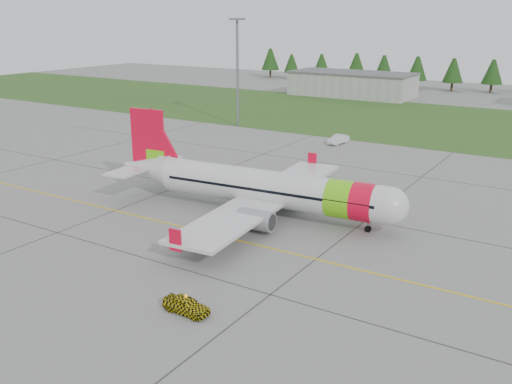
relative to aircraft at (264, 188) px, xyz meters
The scene contains 9 objects.
ground 16.11m from the aircraft, 89.00° to the right, with size 320.00×320.00×0.00m, color gray.
aircraft is the anchor object (origin of this frame).
follow_me_car 22.53m from the aircraft, 73.23° to the right, with size 1.51×1.28×3.76m, color #D4C20B.
service_van 38.23m from the aircraft, 102.08° to the left, with size 1.64×1.55×4.70m, color silver.
grass_strip 66.25m from the aircraft, 89.76° to the left, with size 320.00×50.00×0.03m, color #30561E.
taxi_guideline 8.39m from the aircraft, 87.99° to the right, with size 120.00×0.25×0.02m, color gold.
hangar_west 98.76m from the aircraft, 107.52° to the left, with size 32.00×14.00×6.00m, color #A8A8A3.
floodlight_mast 53.24m from the aircraft, 126.95° to the left, with size 0.50×0.50×20.00m, color slate.
treeline 122.20m from the aircraft, 89.87° to the left, with size 160.00×8.00×10.00m, color #1C3F14, non-canonical shape.
Camera 1 is at (30.45, -34.65, 20.96)m, focal length 40.00 mm.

